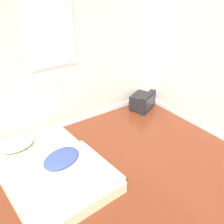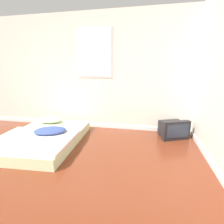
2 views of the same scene
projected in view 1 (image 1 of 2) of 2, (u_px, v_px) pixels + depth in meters
name	position (u px, v px, depth m)	size (l,w,h in m)	color
wall_back	(25.00, 66.00, 3.94)	(7.73, 0.08, 2.60)	silver
mattress_bed	(51.00, 170.00, 3.57)	(1.42, 1.93, 0.32)	beige
crt_tv	(143.00, 101.00, 5.34)	(0.62, 0.56, 0.38)	black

